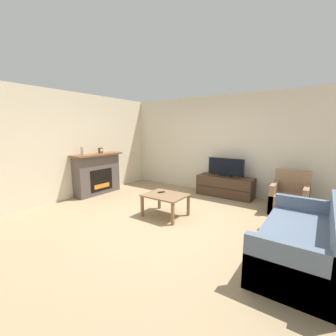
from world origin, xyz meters
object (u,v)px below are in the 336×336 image
at_px(fireplace, 97,173).
at_px(remote, 161,192).
at_px(tv_stand, 225,186).
at_px(couch, 304,243).
at_px(tv, 226,168).
at_px(armchair, 289,199).
at_px(coffee_table, 165,197).
at_px(mantel_clock, 101,150).
at_px(mantel_vase_left, 82,151).

bearing_deg(fireplace, remote, -5.05).
xyz_separation_m(fireplace, tv_stand, (3.01, 1.79, -0.30)).
height_order(tv_stand, couch, couch).
relative_size(tv_stand, tv, 1.52).
xyz_separation_m(armchair, coffee_table, (-2.06, -1.71, 0.11)).
bearing_deg(coffee_table, couch, -6.68).
distance_m(fireplace, mantel_clock, 0.64).
height_order(fireplace, remote, fireplace).
bearing_deg(mantel_vase_left, remote, 5.24).
xyz_separation_m(mantel_clock, tv_stand, (2.99, 1.65, -0.93)).
distance_m(fireplace, tv_stand, 3.51).
distance_m(tv, coffee_table, 2.15).
relative_size(mantel_clock, tv, 0.15).
distance_m(fireplace, tv, 3.50).
bearing_deg(tv_stand, couch, -49.90).
xyz_separation_m(mantel_vase_left, coffee_table, (2.51, 0.15, -0.84)).
bearing_deg(coffee_table, tv, 76.84).
distance_m(armchair, couch, 2.04).
relative_size(mantel_clock, coffee_table, 0.18).
bearing_deg(mantel_vase_left, coffee_table, 3.35).
height_order(armchair, couch, armchair).
distance_m(mantel_clock, armchair, 4.83).
relative_size(fireplace, remote, 9.50).
bearing_deg(armchair, coffee_table, -140.30).
bearing_deg(fireplace, armchair, 17.34).
distance_m(tv_stand, armchair, 1.62).
bearing_deg(remote, coffee_table, 6.54).
height_order(fireplace, couch, fireplace).
relative_size(fireplace, armchair, 1.60).
relative_size(tv, remote, 6.49).
relative_size(mantel_clock, remote, 1.01).
distance_m(tv_stand, coffee_table, 2.13).
bearing_deg(couch, remote, 172.21).
height_order(mantel_vase_left, tv, mantel_vase_left).
xyz_separation_m(tv, couch, (1.98, -2.35, -0.49)).
relative_size(tv_stand, couch, 0.75).
bearing_deg(mantel_clock, armchair, 15.77).
height_order(armchair, remote, armchair).
bearing_deg(tv, mantel_clock, -151.16).
xyz_separation_m(fireplace, armchair, (4.58, 1.43, -0.28)).
bearing_deg(tv_stand, mantel_vase_left, -143.46).
bearing_deg(remote, fireplace, -153.99).
xyz_separation_m(tv, coffee_table, (-0.48, -2.07, -0.37)).
xyz_separation_m(mantel_clock, remote, (2.35, -0.35, -0.73)).
relative_size(fireplace, couch, 0.72).
relative_size(mantel_vase_left, armchair, 0.27).
bearing_deg(remote, mantel_clock, -157.43).
height_order(armchair, coffee_table, armchair).
bearing_deg(armchair, remote, -143.42).
relative_size(coffee_table, remote, 5.57).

